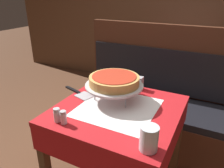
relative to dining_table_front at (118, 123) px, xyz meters
name	(u,v)px	position (x,y,z in m)	size (l,w,h in m)	color
dining_table_front	(118,123)	(0.00, 0.00, 0.00)	(0.72, 0.72, 0.75)	red
dining_table_rear	(182,58)	(0.09, 1.64, 0.00)	(0.65, 0.65, 0.76)	red
booth_bench	(152,111)	(0.00, 0.78, -0.32)	(1.48, 0.54, 1.12)	#4C2819
back_wall_panel	(189,7)	(0.00, 2.16, 0.56)	(6.00, 0.04, 2.40)	brown
pizza_pan_stand	(114,86)	(-0.07, 0.08, 0.21)	(0.37, 0.37, 0.11)	#ADADB2
deep_dish_pizza	(114,80)	(-0.07, 0.08, 0.25)	(0.31, 0.31, 0.06)	tan
pizza_server	(79,93)	(-0.32, 0.05, 0.12)	(0.26, 0.13, 0.01)	#BCBCC1
water_glass_near	(149,138)	(0.28, -0.28, 0.17)	(0.08, 0.08, 0.12)	silver
salt_shaker	(57,115)	(-0.22, -0.28, 0.15)	(0.04, 0.04, 0.08)	silver
pepper_shaker	(63,117)	(-0.18, -0.28, 0.15)	(0.03, 0.03, 0.07)	silver
napkin_holder	(136,82)	(-0.01, 0.32, 0.16)	(0.10, 0.05, 0.09)	#B2B2B7
condiment_caddy	(189,47)	(0.16, 1.55, 0.17)	(0.13, 0.13, 0.18)	black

